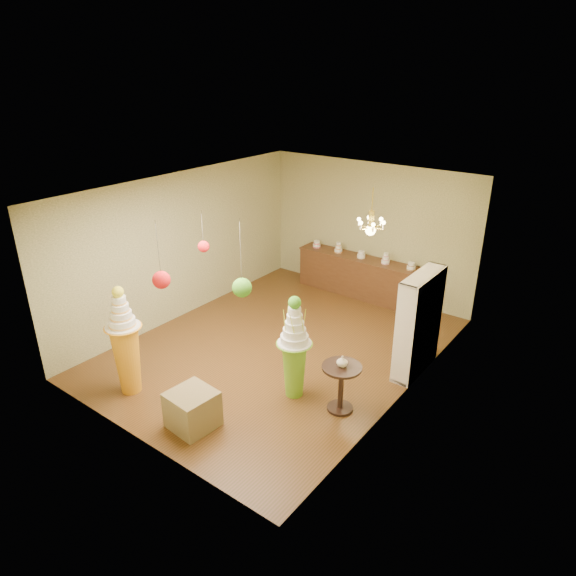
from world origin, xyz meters
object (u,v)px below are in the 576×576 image
Objects in this scene: pedestal_orange at (126,350)px; pedestal_green at (294,356)px; sideboard at (360,276)px; round_table at (341,382)px.

pedestal_green is at bearing 34.55° from pedestal_orange.
round_table is at bearing -64.13° from sideboard.
pedestal_orange reaches higher than pedestal_green.
pedestal_green is 2.24× the size of round_table.
sideboard is 4.35m from round_table.
pedestal_green is 2.66m from pedestal_orange.
sideboard is 3.92× the size of round_table.
pedestal_green reaches higher than sideboard.
sideboard is at bearing 105.25° from pedestal_green.
round_table is at bearing 28.39° from pedestal_orange.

